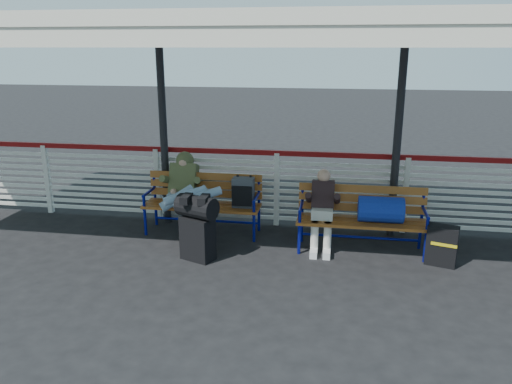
% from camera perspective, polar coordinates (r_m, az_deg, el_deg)
% --- Properties ---
extents(ground, '(60.00, 60.00, 0.00)m').
position_cam_1_polar(ground, '(6.47, 0.21, -9.45)').
color(ground, black).
rests_on(ground, ground).
extents(fence, '(12.08, 0.08, 1.24)m').
position_cam_1_polar(fence, '(8.00, 2.38, 0.70)').
color(fence, silver).
rests_on(fence, ground).
extents(canopy, '(12.60, 3.60, 3.16)m').
position_cam_1_polar(canopy, '(6.69, 1.48, 18.27)').
color(canopy, silver).
rests_on(canopy, ground).
extents(luggage_stack, '(0.62, 0.49, 0.91)m').
position_cam_1_polar(luggage_stack, '(6.79, -6.73, -3.78)').
color(luggage_stack, black).
rests_on(luggage_stack, ground).
extents(bench_left, '(1.80, 0.56, 0.92)m').
position_cam_1_polar(bench_left, '(7.70, -4.70, -0.49)').
color(bench_left, '#9D571E').
rests_on(bench_left, ground).
extents(bench_right, '(1.80, 0.56, 0.92)m').
position_cam_1_polar(bench_right, '(7.14, 13.09, -2.14)').
color(bench_right, '#9D571E').
rests_on(bench_right, ground).
extents(traveler_man, '(0.94, 1.64, 0.77)m').
position_cam_1_polar(traveler_man, '(7.43, -7.91, -0.08)').
color(traveler_man, '#90A9C2').
rests_on(traveler_man, ground).
extents(companion_person, '(0.32, 0.66, 1.15)m').
position_cam_1_polar(companion_person, '(7.12, 7.59, -1.96)').
color(companion_person, beige).
rests_on(companion_person, ground).
extents(suitcase_side, '(0.44, 0.34, 0.54)m').
position_cam_1_polar(suitcase_side, '(7.10, 20.47, -5.75)').
color(suitcase_side, black).
rests_on(suitcase_side, ground).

